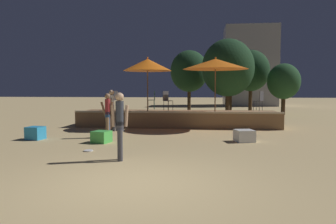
{
  "coord_description": "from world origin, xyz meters",
  "views": [
    {
      "loc": [
        1.33,
        -6.02,
        1.81
      ],
      "look_at": [
        0.0,
        6.09,
        0.93
      ],
      "focal_mm": 35.0,
      "sensor_mm": 36.0,
      "label": 1
    }
  ],
  "objects_px": {
    "bistro_chair_1": "(114,98)",
    "frisbee_disc": "(88,151)",
    "background_tree_4": "(230,69)",
    "cube_seat_2": "(244,136)",
    "background_tree_1": "(284,82)",
    "patio_umbrella_1": "(147,65)",
    "bistro_chair_3": "(167,99)",
    "person_2": "(112,109)",
    "cube_seat_0": "(101,137)",
    "person_1": "(120,124)",
    "background_tree_3": "(189,71)",
    "bistro_chair_0": "(153,98)",
    "bistro_chair_2": "(260,99)",
    "background_tree_0": "(251,71)",
    "patio_umbrella_0": "(215,64)",
    "person_0": "(108,114)",
    "background_tree_2": "(228,68)",
    "cube_seat_1": "(35,133)"
  },
  "relations": [
    {
      "from": "bistro_chair_1",
      "to": "frisbee_disc",
      "type": "relative_size",
      "value": 3.37
    },
    {
      "from": "background_tree_4",
      "to": "cube_seat_2",
      "type": "bearing_deg",
      "value": -92.15
    },
    {
      "from": "background_tree_1",
      "to": "background_tree_4",
      "type": "relative_size",
      "value": 0.74
    },
    {
      "from": "patio_umbrella_1",
      "to": "bistro_chair_3",
      "type": "bearing_deg",
      "value": 32.09
    },
    {
      "from": "bistro_chair_1",
      "to": "person_2",
      "type": "bearing_deg",
      "value": 53.02
    },
    {
      "from": "bistro_chair_1",
      "to": "cube_seat_0",
      "type": "bearing_deg",
      "value": 50.73
    },
    {
      "from": "person_1",
      "to": "background_tree_3",
      "type": "bearing_deg",
      "value": 161.24
    },
    {
      "from": "bistro_chair_0",
      "to": "bistro_chair_2",
      "type": "relative_size",
      "value": 1.0
    },
    {
      "from": "frisbee_disc",
      "to": "bistro_chair_3",
      "type": "bearing_deg",
      "value": 75.75
    },
    {
      "from": "frisbee_disc",
      "to": "background_tree_1",
      "type": "bearing_deg",
      "value": 58.21
    },
    {
      "from": "bistro_chair_3",
      "to": "background_tree_4",
      "type": "relative_size",
      "value": 0.19
    },
    {
      "from": "bistro_chair_3",
      "to": "person_1",
      "type": "bearing_deg",
      "value": -146.25
    },
    {
      "from": "cube_seat_0",
      "to": "bistro_chair_3",
      "type": "bearing_deg",
      "value": 70.41
    },
    {
      "from": "background_tree_0",
      "to": "person_1",
      "type": "bearing_deg",
      "value": -107.63
    },
    {
      "from": "patio_umbrella_0",
      "to": "person_0",
      "type": "distance_m",
      "value": 5.49
    },
    {
      "from": "bistro_chair_1",
      "to": "bistro_chair_3",
      "type": "xyz_separation_m",
      "value": [
        2.73,
        -0.63,
        0.0
      ]
    },
    {
      "from": "background_tree_2",
      "to": "cube_seat_0",
      "type": "bearing_deg",
      "value": -113.71
    },
    {
      "from": "patio_umbrella_0",
      "to": "background_tree_4",
      "type": "distance_m",
      "value": 9.08
    },
    {
      "from": "background_tree_1",
      "to": "bistro_chair_2",
      "type": "bearing_deg",
      "value": -110.5
    },
    {
      "from": "bistro_chair_3",
      "to": "cube_seat_0",
      "type": "bearing_deg",
      "value": -163.0
    },
    {
      "from": "patio_umbrella_1",
      "to": "cube_seat_2",
      "type": "height_order",
      "value": "patio_umbrella_1"
    },
    {
      "from": "background_tree_0",
      "to": "bistro_chair_1",
      "type": "bearing_deg",
      "value": -129.15
    },
    {
      "from": "frisbee_disc",
      "to": "background_tree_4",
      "type": "relative_size",
      "value": 0.06
    },
    {
      "from": "bistro_chair_2",
      "to": "background_tree_0",
      "type": "xyz_separation_m",
      "value": [
        0.97,
        10.16,
        1.83
      ]
    },
    {
      "from": "frisbee_disc",
      "to": "person_0",
      "type": "bearing_deg",
      "value": 94.64
    },
    {
      "from": "cube_seat_2",
      "to": "background_tree_3",
      "type": "bearing_deg",
      "value": 99.41
    },
    {
      "from": "frisbee_disc",
      "to": "background_tree_1",
      "type": "relative_size",
      "value": 0.08
    },
    {
      "from": "cube_seat_0",
      "to": "patio_umbrella_1",
      "type": "bearing_deg",
      "value": 78.54
    },
    {
      "from": "patio_umbrella_1",
      "to": "background_tree_1",
      "type": "xyz_separation_m",
      "value": [
        7.95,
        8.35,
        -0.6
      ]
    },
    {
      "from": "patio_umbrella_1",
      "to": "bistro_chair_0",
      "type": "xyz_separation_m",
      "value": [
        0.04,
        1.32,
        -1.55
      ]
    },
    {
      "from": "person_0",
      "to": "person_2",
      "type": "bearing_deg",
      "value": -174.56
    },
    {
      "from": "cube_seat_2",
      "to": "bistro_chair_1",
      "type": "xyz_separation_m",
      "value": [
        -5.84,
        4.6,
        1.13
      ]
    },
    {
      "from": "background_tree_0",
      "to": "background_tree_4",
      "type": "xyz_separation_m",
      "value": [
        -1.69,
        -1.89,
        0.01
      ]
    },
    {
      "from": "cube_seat_2",
      "to": "bistro_chair_1",
      "type": "bearing_deg",
      "value": 141.79
    },
    {
      "from": "bistro_chair_0",
      "to": "bistro_chair_1",
      "type": "bearing_deg",
      "value": -96.09
    },
    {
      "from": "patio_umbrella_0",
      "to": "background_tree_3",
      "type": "relative_size",
      "value": 0.65
    },
    {
      "from": "bistro_chair_2",
      "to": "person_2",
      "type": "bearing_deg",
      "value": -36.32
    },
    {
      "from": "person_2",
      "to": "background_tree_1",
      "type": "distance_m",
      "value": 13.43
    },
    {
      "from": "person_2",
      "to": "frisbee_disc",
      "type": "height_order",
      "value": "person_2"
    },
    {
      "from": "patio_umbrella_0",
      "to": "cube_seat_2",
      "type": "relative_size",
      "value": 4.37
    },
    {
      "from": "person_1",
      "to": "background_tree_1",
      "type": "relative_size",
      "value": 0.49
    },
    {
      "from": "patio_umbrella_1",
      "to": "cube_seat_0",
      "type": "relative_size",
      "value": 4.94
    },
    {
      "from": "person_0",
      "to": "bistro_chair_0",
      "type": "bearing_deg",
      "value": 161.11
    },
    {
      "from": "bistro_chair_1",
      "to": "background_tree_0",
      "type": "relative_size",
      "value": 0.19
    },
    {
      "from": "cube_seat_1",
      "to": "background_tree_0",
      "type": "height_order",
      "value": "background_tree_0"
    },
    {
      "from": "person_1",
      "to": "person_2",
      "type": "xyz_separation_m",
      "value": [
        -1.79,
        5.5,
        0.03
      ]
    },
    {
      "from": "bistro_chair_3",
      "to": "background_tree_1",
      "type": "bearing_deg",
      "value": -5.72
    },
    {
      "from": "patio_umbrella_1",
      "to": "frisbee_disc",
      "type": "bearing_deg",
      "value": -97.53
    },
    {
      "from": "patio_umbrella_0",
      "to": "bistro_chair_1",
      "type": "relative_size",
      "value": 3.57
    },
    {
      "from": "patio_umbrella_1",
      "to": "background_tree_2",
      "type": "bearing_deg",
      "value": 59.94
    }
  ]
}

